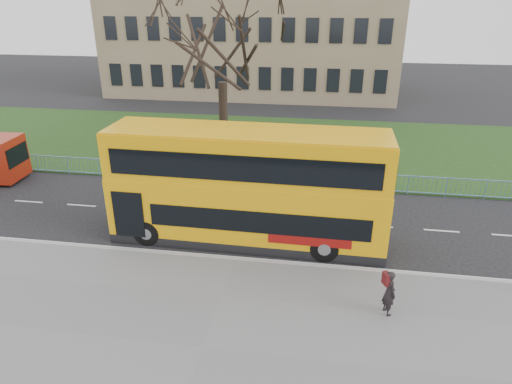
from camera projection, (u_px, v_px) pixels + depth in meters
ground at (242, 242)px, 20.25m from camera, size 120.00×120.00×0.00m
pavement at (202, 349)px, 14.12m from camera, size 80.00×10.50×0.12m
kerb at (235, 260)px, 18.82m from camera, size 80.00×0.20×0.14m
grass_verge at (278, 145)px, 33.18m from camera, size 80.00×15.40×0.08m
guard_railing at (263, 177)px, 26.00m from camera, size 40.00×0.12×1.10m
bare_tree at (222, 65)px, 27.24m from camera, size 8.57×8.57×12.24m
civic_building at (255, 25)px, 49.83m from camera, size 30.00×15.00×14.00m
yellow_bus at (247, 184)px, 19.51m from camera, size 11.89×3.03×4.96m
pedestrian at (389, 293)px, 15.29m from camera, size 0.60×0.71×1.65m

